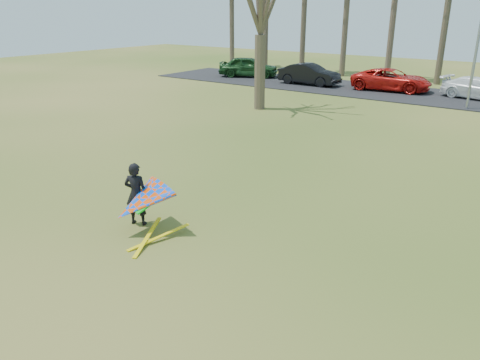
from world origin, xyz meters
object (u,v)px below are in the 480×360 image
Objects in this scene: car_0 at (249,67)px; kite_flyer at (140,201)px; car_1 at (309,74)px; car_3 at (479,88)px; car_2 at (391,80)px.

kite_flyer is (14.51, -25.75, -0.06)m from car_0.
car_1 is 1.02× the size of car_3.
car_3 is (18.00, 0.22, -0.17)m from car_0.
kite_flyer is at bearing -161.88° from car_1.
car_2 is 5.73m from car_3.
car_2 is 1.17× the size of car_3.
car_0 is 6.28m from car_1.
car_1 is 2.00× the size of kite_flyer.
car_1 reaches higher than car_2.
car_1 is at bearing -121.31° from car_0.
car_1 is 26.30m from kite_flyer.
kite_flyer reaches higher than car_2.
car_0 is 18.00m from car_3.
car_3 is 26.20m from kite_flyer.
kite_flyer is at bearing 179.38° from car_2.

